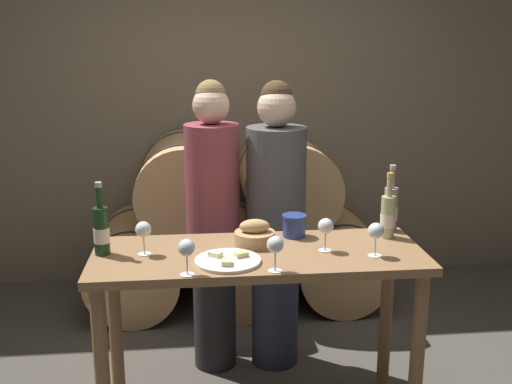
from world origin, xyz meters
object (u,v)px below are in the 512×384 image
object	(u,v)px
wine_glass_far_left	(143,230)
cheese_plate	(228,260)
wine_bottle_red	(101,230)
bread_basket	(255,235)
blue_crock	(294,225)
wine_glass_right	(326,227)
tasting_table	(259,283)
wine_glass_far_right	(376,232)
person_right	(276,224)
wine_glass_center	(275,246)
wine_bottle_white	(388,216)
person_left	(213,224)
wine_bottle_rose	(391,208)
wine_glass_left	(187,249)

from	to	relation	value
wine_glass_far_left	cheese_plate	bearing A→B (deg)	-19.96
wine_bottle_red	bread_basket	size ratio (longest dim) A/B	1.75
bread_basket	blue_crock	bearing A→B (deg)	26.60
wine_glass_right	tasting_table	bearing A→B (deg)	176.05
wine_glass_far_right	person_right	bearing A→B (deg)	115.97
tasting_table	wine_glass_center	distance (m)	0.36
wine_bottle_red	wine_glass_far_right	bearing A→B (deg)	-7.05
wine_bottle_white	wine_glass_far_right	bearing A→B (deg)	-118.41
wine_glass_right	wine_bottle_white	bearing A→B (deg)	25.06
wine_glass_far_left	wine_glass_far_right	size ratio (longest dim) A/B	1.00
tasting_table	person_right	xyz separation A→B (m)	(0.16, 0.60, 0.09)
person_left	wine_bottle_red	xyz separation A→B (m)	(-0.51, -0.56, 0.17)
bread_basket	wine_glass_center	world-z (taller)	wine_glass_center
wine_glass_center	wine_bottle_red	bearing A→B (deg)	159.18
person_right	wine_bottle_white	bearing A→B (deg)	-44.00
person_right	wine_glass_center	world-z (taller)	person_right
wine_bottle_red	wine_bottle_rose	bearing A→B (deg)	8.26
cheese_plate	wine_glass_center	xyz separation A→B (m)	(0.19, -0.12, 0.10)
bread_basket	wine_glass_far_left	distance (m)	0.51
wine_bottle_red	wine_glass_far_right	xyz separation A→B (m)	(1.20, -0.15, -0.00)
wine_glass_center	wine_glass_left	bearing A→B (deg)	-179.58
wine_bottle_rose	wine_glass_center	size ratio (longest dim) A/B	2.18
wine_glass_far_left	wine_glass_right	size ratio (longest dim) A/B	1.00
wine_bottle_rose	person_left	bearing A→B (deg)	157.49
person_right	wine_glass_left	bearing A→B (deg)	-119.43
person_left	bread_basket	world-z (taller)	person_left
cheese_plate	wine_glass_right	bearing A→B (deg)	12.26
wine_bottle_white	wine_glass_far_left	distance (m)	1.16
bread_basket	wine_glass_far_right	size ratio (longest dim) A/B	1.23
blue_crock	bread_basket	bearing A→B (deg)	-153.40
wine_bottle_red	tasting_table	bearing A→B (deg)	-3.18
bread_basket	tasting_table	bearing A→B (deg)	-84.97
person_right	wine_bottle_rose	bearing A→B (deg)	-34.46
wine_glass_left	wine_glass_far_left	bearing A→B (deg)	126.58
bread_basket	cheese_plate	distance (m)	0.26
wine_bottle_white	bread_basket	size ratio (longest dim) A/B	1.69
wine_bottle_white	bread_basket	distance (m)	0.65
person_left	wine_glass_far_right	size ratio (longest dim) A/B	10.61
wine_bottle_rose	tasting_table	bearing A→B (deg)	-160.79
person_right	wine_glass_far_right	distance (m)	0.81
wine_bottle_rose	wine_glass_right	xyz separation A→B (m)	(-0.39, -0.26, -0.00)
wine_bottle_rose	wine_glass_far_left	xyz separation A→B (m)	(-1.20, -0.23, -0.00)
wine_bottle_white	wine_glass_right	size ratio (longest dim) A/B	2.08
wine_bottle_white	blue_crock	world-z (taller)	wine_bottle_white
wine_glass_far_left	wine_glass_right	bearing A→B (deg)	-2.50
wine_glass_far_left	wine_glass_left	size ratio (longest dim) A/B	1.00
person_left	blue_crock	size ratio (longest dim) A/B	13.78
person_left	wine_glass_left	world-z (taller)	person_left
wine_bottle_red	wine_bottle_white	xyz separation A→B (m)	(1.34, 0.10, -0.01)
person_right	wine_bottle_rose	world-z (taller)	person_right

